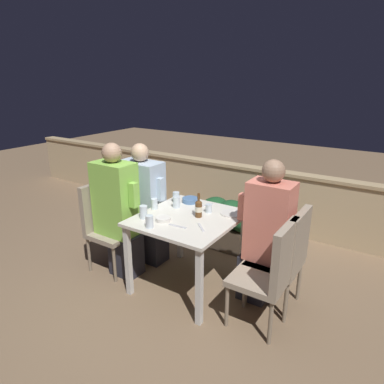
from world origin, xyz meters
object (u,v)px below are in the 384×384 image
person_green_blouse (118,211)px  person_blue_shirt (144,204)px  chair_right_near (272,268)px  chair_right_far (287,253)px  beer_bottle (199,208)px  chair_left_far (131,210)px  person_coral_top (265,233)px  chair_left_near (105,220)px

person_green_blouse → person_blue_shirt: 0.36m
person_green_blouse → chair_right_near: (1.60, 0.03, -0.14)m
chair_right_far → beer_bottle: beer_bottle is taller
chair_left_far → person_coral_top: 1.59m
beer_bottle → person_green_blouse: bearing=-165.2°
person_green_blouse → chair_left_far: bearing=115.2°
person_coral_top → beer_bottle: bearing=-168.3°
chair_left_far → person_blue_shirt: bearing=0.0°
chair_right_near → beer_bottle: beer_bottle is taller
chair_left_near → person_green_blouse: 0.25m
chair_left_near → person_coral_top: (1.62, 0.34, 0.13)m
person_blue_shirt → person_coral_top: (1.38, -0.02, 0.02)m
person_blue_shirt → beer_bottle: 0.81m
chair_left_near → chair_left_far: size_ratio=1.00×
person_green_blouse → person_blue_shirt: person_green_blouse is taller
chair_right_near → person_coral_top: size_ratio=0.70×
chair_left_near → chair_right_near: 1.80m
person_green_blouse → chair_left_far: (-0.17, 0.36, -0.14)m
beer_bottle → chair_right_far: bearing=8.9°
chair_left_far → chair_right_far: same height
person_green_blouse → person_coral_top: (1.42, 0.34, -0.02)m
chair_left_near → chair_right_far: same height
person_blue_shirt → person_coral_top: bearing=-0.6°
person_green_blouse → chair_right_far: (1.62, 0.34, -0.14)m
person_blue_shirt → beer_bottle: bearing=-10.2°
chair_right_near → beer_bottle: (-0.79, 0.18, 0.28)m
person_green_blouse → chair_left_far: 0.42m
person_green_blouse → beer_bottle: 0.85m
chair_right_near → beer_bottle: size_ratio=4.06×
chair_right_far → beer_bottle: bearing=-171.1°
chair_left_near → chair_left_far: 0.36m
chair_left_near → chair_right_far: (1.82, 0.34, 0.00)m
person_green_blouse → chair_right_near: 1.61m
person_blue_shirt → chair_right_near: bearing=-11.6°
chair_right_near → chair_right_far: same height
chair_left_near → person_blue_shirt: 0.44m
chair_right_near → chair_right_far: (0.01, 0.31, 0.00)m
person_blue_shirt → person_green_blouse: bearing=-95.6°
chair_left_far → person_coral_top: (1.58, -0.02, 0.13)m
chair_left_far → beer_bottle: bearing=-8.2°
person_green_blouse → beer_bottle: size_ratio=5.98×
chair_right_far → person_coral_top: size_ratio=0.70×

